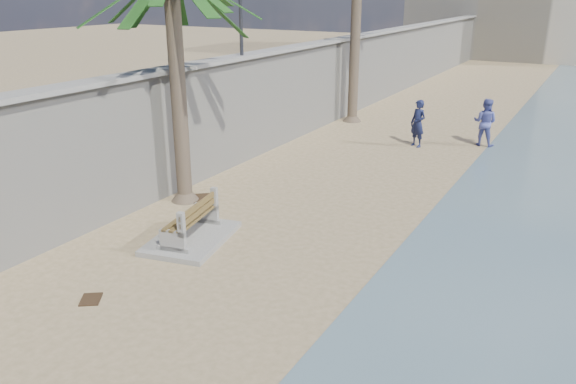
% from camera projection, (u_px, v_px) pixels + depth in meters
% --- Properties ---
extents(seawall, '(0.45, 70.00, 3.50)m').
position_uv_depth(seawall, '(339.00, 80.00, 25.76)').
color(seawall, gray).
rests_on(seawall, ground_plane).
extents(wall_cap, '(0.80, 70.00, 0.12)m').
position_uv_depth(wall_cap, '(340.00, 39.00, 25.14)').
color(wall_cap, gray).
rests_on(wall_cap, seawall).
extents(bench_far, '(2.05, 2.63, 0.98)m').
position_uv_depth(bench_far, '(191.00, 224.00, 13.29)').
color(bench_far, gray).
rests_on(bench_far, ground_plane).
extents(person_a, '(0.88, 0.77, 2.05)m').
position_uv_depth(person_a, '(418.00, 120.00, 21.14)').
color(person_a, '#161B3D').
rests_on(person_a, ground_plane).
extents(person_b, '(1.03, 0.83, 2.01)m').
position_uv_depth(person_b, '(485.00, 120.00, 21.29)').
color(person_b, '#4B529C').
rests_on(person_b, ground_plane).
extents(debris_c, '(0.93, 0.95, 0.03)m').
position_uv_depth(debris_c, '(204.00, 198.00, 16.13)').
color(debris_c, '#382616').
rests_on(debris_c, ground_plane).
extents(debris_d, '(0.57, 0.59, 0.03)m').
position_uv_depth(debris_d, '(91.00, 299.00, 10.87)').
color(debris_d, '#382616').
rests_on(debris_d, ground_plane).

